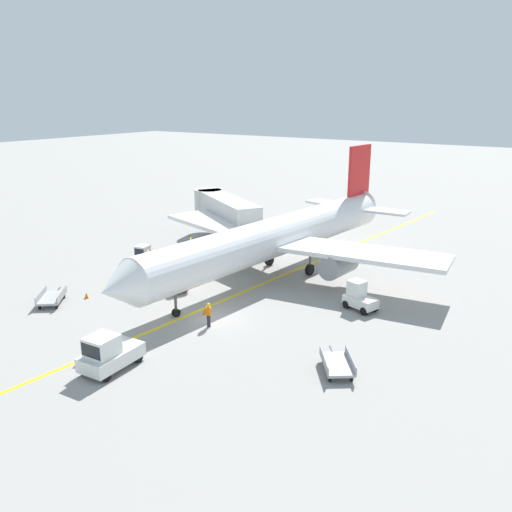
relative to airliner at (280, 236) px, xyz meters
The scene contains 14 objects.
ground_plane 11.28m from the airliner, 84.74° to the right, with size 300.00×300.00×0.00m, color gray.
taxi_line_yellow 6.65m from the airliner, 90.52° to the right, with size 0.30×80.00×0.01m, color yellow.
airliner is the anchor object (origin of this frame).
jet_bridge 12.50m from the airliner, 149.95° to the left, with size 12.19×8.95×4.85m.
pushback_tug 19.96m from the airliner, 87.57° to the right, with size 2.10×3.70×2.20m.
baggage_tug_near_wing 12.39m from the airliner, 155.29° to the right, with size 1.70×2.59×2.10m.
baggage_tug_by_cargo_door 10.00m from the airliner, 22.23° to the right, with size 2.69×1.98×2.10m.
belt_loader_forward_hold 9.98m from the airliner, 125.04° to the right, with size 5.13×2.90×2.59m.
belt_loader_aft_hold 7.99m from the airliner, 145.05° to the right, with size 3.68×4.92×2.59m.
baggage_cart_loaded 18.75m from the airliner, 124.41° to the right, with size 2.99×3.43×0.94m.
baggage_cart_empty_trailing 17.60m from the airliner, 47.94° to the right, with size 2.91×3.50×0.94m.
ground_crew_marshaller 12.50m from the airliner, 81.28° to the right, with size 0.36×0.24×1.70m.
safety_cone_nose_left 11.07m from the airliner, 88.29° to the right, with size 0.36×0.36×0.44m, color orange.
safety_cone_nose_right 16.37m from the airliner, 125.01° to the right, with size 0.36×0.36×0.44m, color orange.
Camera 1 is at (21.79, -27.08, 14.82)m, focal length 37.59 mm.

